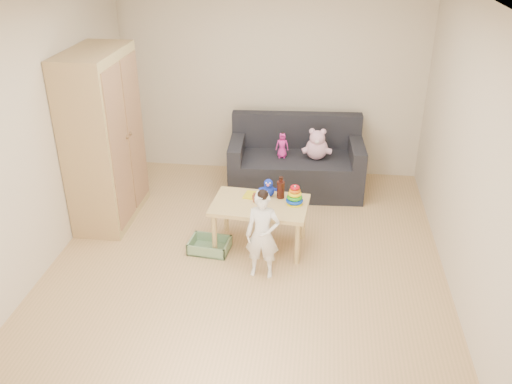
# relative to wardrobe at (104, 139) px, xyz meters

# --- Properties ---
(room) EXTENTS (4.50, 4.50, 4.50)m
(room) POSITION_rel_wardrobe_xyz_m (1.72, -0.68, 0.32)
(room) COLOR tan
(room) RESTS_ON ground
(wardrobe) EXTENTS (0.55, 1.09, 1.97)m
(wardrobe) POSITION_rel_wardrobe_xyz_m (0.00, 0.00, 0.00)
(wardrobe) COLOR tan
(wardrobe) RESTS_ON ground
(sofa) EXTENTS (1.73, 0.94, 0.47)m
(sofa) POSITION_rel_wardrobe_xyz_m (2.11, 0.95, -0.75)
(sofa) COLOR black
(sofa) RESTS_ON ground
(play_table) EXTENTS (1.04, 0.70, 0.52)m
(play_table) POSITION_rel_wardrobe_xyz_m (1.81, -0.44, -0.72)
(play_table) COLOR tan
(play_table) RESTS_ON ground
(storage_bin) EXTENTS (0.45, 0.36, 0.13)m
(storage_bin) POSITION_rel_wardrobe_xyz_m (1.29, -0.60, -0.92)
(storage_bin) COLOR gray
(storage_bin) RESTS_ON ground
(toddler) EXTENTS (0.34, 0.23, 0.89)m
(toddler) POSITION_rel_wardrobe_xyz_m (1.90, -0.95, -0.54)
(toddler) COLOR white
(toddler) RESTS_ON ground
(pink_bear) EXTENTS (0.36, 0.34, 0.34)m
(pink_bear) POSITION_rel_wardrobe_xyz_m (2.36, 0.92, -0.34)
(pink_bear) COLOR #E6AAC7
(pink_bear) RESTS_ON sofa
(doll) EXTENTS (0.16, 0.11, 0.32)m
(doll) POSITION_rel_wardrobe_xyz_m (1.93, 0.91, -0.35)
(doll) COLOR #EF2CA7
(doll) RESTS_ON sofa
(ring_stacker) EXTENTS (0.18, 0.18, 0.21)m
(ring_stacker) POSITION_rel_wardrobe_xyz_m (2.17, -0.40, -0.38)
(ring_stacker) COLOR #FDF40D
(ring_stacker) RESTS_ON play_table
(brown_bottle) EXTENTS (0.08, 0.08, 0.24)m
(brown_bottle) POSITION_rel_wardrobe_xyz_m (2.01, -0.28, -0.36)
(brown_bottle) COLOR black
(brown_bottle) RESTS_ON play_table
(blue_plush) EXTENTS (0.17, 0.14, 0.20)m
(blue_plush) POSITION_rel_wardrobe_xyz_m (1.88, -0.26, -0.36)
(blue_plush) COLOR #1730CF
(blue_plush) RESTS_ON play_table
(wooden_figure) EXTENTS (0.06, 0.05, 0.12)m
(wooden_figure) POSITION_rel_wardrobe_xyz_m (1.75, -0.42, -0.40)
(wooden_figure) COLOR brown
(wooden_figure) RESTS_ON play_table
(yellow_book) EXTENTS (0.21, 0.21, 0.01)m
(yellow_book) POSITION_rel_wardrobe_xyz_m (1.71, -0.28, -0.45)
(yellow_book) COLOR yellow
(yellow_book) RESTS_ON play_table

